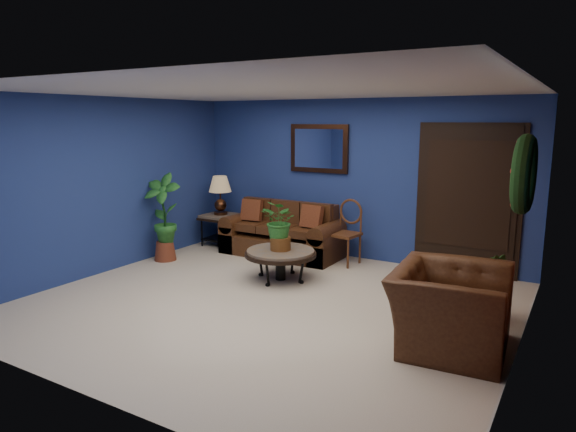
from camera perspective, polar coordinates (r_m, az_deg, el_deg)
The scene contains 18 objects.
floor at distance 6.26m, azimuth -2.23°, elevation -9.69°, with size 5.50×5.50×0.00m, color beige.
wall_back at distance 8.14m, azimuth 7.31°, elevation 4.04°, with size 5.50×0.04×2.50m, color navy.
wall_left at distance 7.78m, azimuth -19.62°, elevation 3.20°, with size 0.04×5.00×2.50m, color navy.
wall_right_brick at distance 5.03m, azimuth 24.99°, elevation -0.98°, with size 0.04×5.00×2.50m, color maroon.
ceiling at distance 5.88m, azimuth -2.42°, elevation 13.79°, with size 5.50×5.00×0.02m, color silver.
crown_molding at distance 4.96m, azimuth 25.73°, elevation 12.55°, with size 0.03×5.00×0.14m, color white.
wall_mirror at distance 8.32m, azimuth 3.45°, elevation 7.49°, with size 1.02×0.06×0.77m, color #432314.
closet_door at distance 7.62m, azimuth 19.34°, elevation 1.55°, with size 1.44×0.06×2.18m, color black.
wreath at distance 5.02m, azimuth 24.77°, elevation 4.22°, with size 0.72×0.72×0.16m, color black.
sofa at distance 8.39m, azimuth -0.49°, elevation -2.36°, with size 1.94×0.84×0.87m.
coffee_table at distance 7.05m, azimuth -0.84°, elevation -4.24°, with size 0.98×0.98×0.42m.
end_table at distance 9.05m, azimuth -7.46°, elevation -0.63°, with size 0.60×0.60×0.55m.
table_lamp at distance 8.96m, azimuth -7.55°, elevation 2.82°, with size 0.39×0.39×0.65m.
side_chair at distance 7.88m, azimuth 6.54°, elevation -1.28°, with size 0.47×0.47×0.99m.
armchair at distance 5.26m, azimuth 17.54°, elevation -9.75°, with size 1.20×1.05×0.78m, color #482A14.
coffee_plant at distance 6.95m, azimuth -0.85°, elevation -0.79°, with size 0.60×0.55×0.69m.
floor_plant at distance 6.14m, azimuth 21.49°, elevation -7.12°, with size 0.38×0.34×0.75m.
tall_plant at distance 8.18m, azimuth -13.67°, elevation 0.20°, with size 0.64×0.48×1.37m.
Camera 1 is at (3.20, -4.93, 2.18)m, focal length 32.00 mm.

